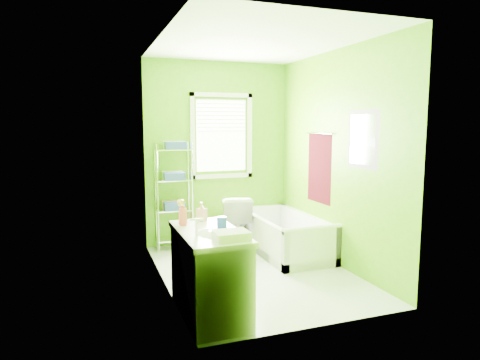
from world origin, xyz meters
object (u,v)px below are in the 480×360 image
object	(u,v)px
bathtub	(284,240)
wire_shelf_unit	(175,184)
toilet	(236,221)
vanity	(210,270)

from	to	relation	value
bathtub	wire_shelf_unit	size ratio (longest dim) A/B	1.10
toilet	wire_shelf_unit	size ratio (longest dim) A/B	0.49
vanity	wire_shelf_unit	size ratio (longest dim) A/B	0.69
bathtub	wire_shelf_unit	distance (m)	1.68
bathtub	toilet	distance (m)	0.75
wire_shelf_unit	vanity	bearing A→B (deg)	-93.32
toilet	vanity	bearing A→B (deg)	77.77
toilet	wire_shelf_unit	bearing A→B (deg)	-0.01
toilet	vanity	distance (m)	2.22
bathtub	wire_shelf_unit	world-z (taller)	wire_shelf_unit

